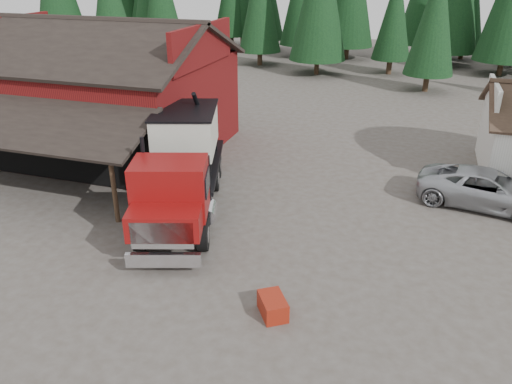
% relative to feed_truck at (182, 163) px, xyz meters
% --- Properties ---
extents(ground, '(120.00, 120.00, 0.00)m').
position_rel_feed_truck_xyz_m(ground, '(3.50, -4.03, -2.14)').
color(ground, '#474038').
rests_on(ground, ground).
extents(red_barn, '(12.80, 13.63, 7.18)m').
position_rel_feed_truck_xyz_m(red_barn, '(-7.50, 5.87, 0.55)').
color(red_barn, maroon).
rests_on(red_barn, ground).
extents(conifer_backdrop, '(76.00, 16.00, 16.00)m').
position_rel_feed_truck_xyz_m(conifer_backdrop, '(3.50, 37.97, -2.14)').
color(conifer_backdrop, black).
rests_on(conifer_backdrop, ground).
extents(near_pine_a, '(4.40, 4.40, 11.40)m').
position_rel_feed_truck_xyz_m(near_pine_a, '(-18.50, 23.97, 4.25)').
color(near_pine_a, '#382619').
rests_on(near_pine_a, ground).
extents(near_pine_b, '(3.96, 3.96, 10.40)m').
position_rel_feed_truck_xyz_m(near_pine_b, '(9.50, 25.97, 3.75)').
color(near_pine_b, '#382619').
rests_on(near_pine_b, ground).
extents(feed_truck, '(5.69, 10.47, 4.58)m').
position_rel_feed_truck_xyz_m(feed_truck, '(0.00, 0.00, 0.00)').
color(feed_truck, black).
rests_on(feed_truck, ground).
extents(silver_car, '(6.14, 3.57, 1.61)m').
position_rel_feed_truck_xyz_m(silver_car, '(12.39, 4.38, -1.34)').
color(silver_car, '#ACAFB4').
rests_on(silver_car, ground).
extents(equip_box, '(1.19, 1.30, 0.60)m').
position_rel_feed_truck_xyz_m(equip_box, '(5.66, -5.68, -1.84)').
color(equip_box, maroon).
rests_on(equip_box, ground).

